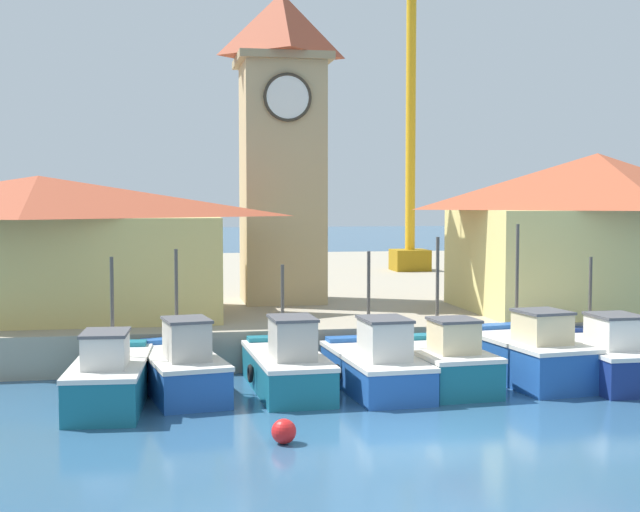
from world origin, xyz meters
TOP-DOWN VIEW (x-y plane):
  - ground_plane at (0.00, 0.00)m, footprint 300.00×300.00m
  - quay_wharf at (0.00, 28.51)m, footprint 120.00×40.00m
  - fishing_boat_far_left at (-7.11, 4.88)m, footprint 2.16×5.28m
  - fishing_boat_left_outer at (-5.23, 5.81)m, footprint 2.64×5.00m
  - fishing_boat_left_inner at (-2.29, 5.72)m, footprint 2.15×5.18m
  - fishing_boat_mid_left at (0.22, 5.48)m, footprint 2.30×5.29m
  - fishing_boat_center at (2.20, 5.35)m, footprint 2.28×4.31m
  - fishing_boat_mid_right at (4.92, 5.79)m, footprint 2.75×5.06m
  - fishing_boat_right_inner at (7.06, 5.41)m, footprint 2.23×5.15m
  - clock_tower at (-0.98, 16.36)m, footprint 3.63×3.63m
  - warehouse_left at (-9.88, 13.02)m, footprint 12.61×6.50m
  - warehouse_right at (10.18, 11.84)m, footprint 10.05×6.80m
  - port_crane_near at (8.23, 30.37)m, footprint 3.70×7.44m
  - mooring_buoy at (-3.11, 0.39)m, footprint 0.56×0.56m
  - dock_worker_near_tower at (-6.14, 10.34)m, footprint 0.34×0.22m

SIDE VIEW (x-z plane):
  - ground_plane at x=0.00m, z-range 0.00..0.00m
  - mooring_buoy at x=-3.11m, z-range 0.00..0.56m
  - quay_wharf at x=0.00m, z-range 0.00..1.31m
  - fishing_boat_mid_left at x=0.22m, z-range -1.25..2.66m
  - fishing_boat_center at x=2.20m, z-range -1.43..2.89m
  - fishing_boat_right_inner at x=7.06m, z-range -1.10..2.56m
  - fishing_boat_left_inner at x=-2.29m, z-range -1.04..2.50m
  - fishing_boat_far_left at x=-7.11m, z-range -1.20..2.67m
  - fishing_boat_left_outer at x=-5.23m, z-range -1.26..2.75m
  - fishing_boat_mid_right at x=4.92m, z-range -1.54..3.12m
  - dock_worker_near_tower at x=-6.14m, z-range 1.34..2.96m
  - warehouse_left at x=-9.88m, z-range 1.36..6.26m
  - warehouse_right at x=10.18m, z-range 1.38..7.17m
  - clock_tower at x=-0.98m, z-range 0.86..14.67m
  - port_crane_near at x=8.23m, z-range -0.94..19.09m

